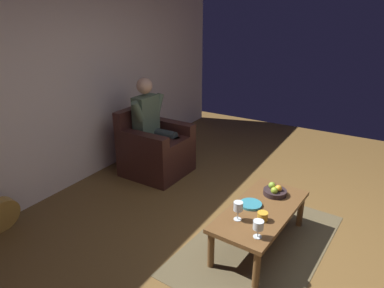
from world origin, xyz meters
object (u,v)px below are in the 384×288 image
(person_seated, at_px, (153,124))
(coffee_table, at_px, (261,214))
(armchair, at_px, (155,150))
(wine_glass_near, at_px, (258,226))
(candle_jar, at_px, (263,216))
(decorative_dish, at_px, (251,204))
(fruit_bowl, at_px, (275,191))
(wine_glass_far, at_px, (238,207))

(person_seated, height_order, coffee_table, person_seated)
(armchair, distance_m, coffee_table, 1.94)
(armchair, distance_m, wine_glass_near, 2.25)
(person_seated, relative_size, candle_jar, 13.92)
(coffee_table, height_order, decorative_dish, decorative_dish)
(armchair, xyz_separation_m, person_seated, (-0.00, -0.01, 0.36))
(coffee_table, distance_m, candle_jar, 0.21)
(person_seated, xyz_separation_m, fruit_bowl, (0.44, 1.81, -0.27))
(person_seated, bearing_deg, coffee_table, 68.20)
(decorative_dish, bearing_deg, wine_glass_near, 28.41)
(person_seated, distance_m, coffee_table, 1.98)
(wine_glass_far, relative_size, fruit_bowl, 0.76)
(person_seated, bearing_deg, decorative_dish, 67.02)
(coffee_table, xyz_separation_m, candle_jar, (0.17, 0.07, 0.09))
(armchair, height_order, wine_glass_far, armchair)
(fruit_bowl, distance_m, candle_jar, 0.49)
(person_seated, xyz_separation_m, candle_jar, (0.93, 1.87, -0.26))
(wine_glass_near, relative_size, candle_jar, 1.65)
(armchair, bearing_deg, person_seated, -90.00)
(armchair, distance_m, wine_glass_far, 1.97)
(coffee_table, height_order, wine_glass_near, wine_glass_near)
(person_seated, height_order, wine_glass_far, person_seated)
(wine_glass_near, xyz_separation_m, fruit_bowl, (-0.74, -0.10, -0.07))
(decorative_dish, bearing_deg, coffee_table, 88.14)
(wine_glass_far, relative_size, decorative_dish, 0.84)
(armchair, bearing_deg, candle_jar, 64.50)
(wine_glass_far, bearing_deg, candle_jar, 118.11)
(wine_glass_far, bearing_deg, coffee_table, 157.03)
(armchair, relative_size, candle_jar, 9.58)
(armchair, xyz_separation_m, coffee_table, (0.76, 1.78, 0.01))
(wine_glass_far, bearing_deg, person_seated, -121.71)
(person_seated, height_order, candle_jar, person_seated)
(wine_glass_near, bearing_deg, armchair, -121.82)
(armchair, relative_size, wine_glass_near, 5.82)
(armchair, distance_m, fruit_bowl, 1.86)
(decorative_dish, height_order, candle_jar, candle_jar)
(fruit_bowl, xyz_separation_m, decorative_dish, (0.31, -0.13, -0.03))
(fruit_bowl, bearing_deg, coffee_table, -3.62)
(coffee_table, distance_m, decorative_dish, 0.12)
(candle_jar, bearing_deg, coffee_table, -156.86)
(armchair, relative_size, person_seated, 0.69)
(wine_glass_far, bearing_deg, armchair, -121.87)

